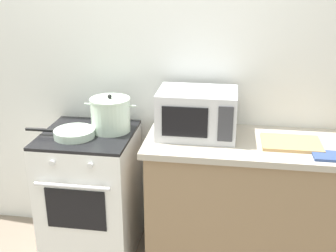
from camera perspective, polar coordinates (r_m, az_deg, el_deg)
name	(u,v)px	position (r m, az deg, el deg)	size (l,w,h in m)	color
back_wall	(191,75)	(2.94, 3.19, 6.97)	(4.40, 0.10, 2.50)	silver
lower_cabinet_right	(274,209)	(2.93, 14.15, -10.91)	(1.64, 0.56, 0.88)	#8C7051
countertop_right	(280,146)	(2.72, 14.98, -2.61)	(1.70, 0.60, 0.04)	#ADA393
stove	(92,194)	(3.02, -10.33, -9.08)	(0.60, 0.64, 0.92)	white
stock_pot	(111,115)	(2.81, -7.81, 1.54)	(0.35, 0.27, 0.25)	silver
frying_pan	(73,133)	(2.78, -12.71, -0.95)	(0.46, 0.26, 0.05)	silver
microwave	(197,113)	(2.70, 3.98, 1.76)	(0.50, 0.37, 0.30)	silver
cutting_board	(291,143)	(2.70, 16.38, -2.25)	(0.36, 0.26, 0.02)	tan
oven_mitt	(329,156)	(2.59, 21.00, -3.84)	(0.18, 0.14, 0.02)	#33477A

